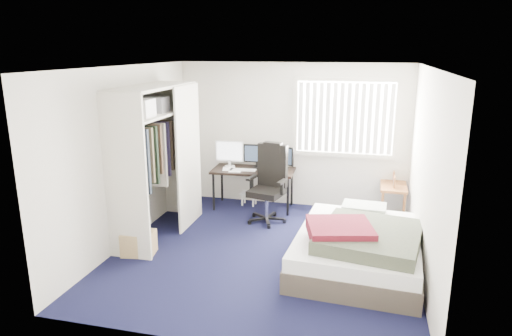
{
  "coord_description": "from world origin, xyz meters",
  "views": [
    {
      "loc": [
        1.28,
        -5.65,
        2.73
      ],
      "look_at": [
        -0.22,
        0.4,
        1.08
      ],
      "focal_mm": 32.0,
      "sensor_mm": 36.0,
      "label": 1
    }
  ],
  "objects_px": {
    "office_chair": "(269,191)",
    "bed": "(359,246)",
    "desk": "(254,167)",
    "nightstand": "(393,188)"
  },
  "relations": [
    {
      "from": "desk",
      "to": "office_chair",
      "type": "xyz_separation_m",
      "value": [
        0.39,
        -0.55,
        -0.25
      ]
    },
    {
      "from": "nightstand",
      "to": "bed",
      "type": "distance_m",
      "value": 2.05
    },
    {
      "from": "office_chair",
      "to": "nightstand",
      "type": "relative_size",
      "value": 1.53
    },
    {
      "from": "bed",
      "to": "desk",
      "type": "bearing_deg",
      "value": 134.53
    },
    {
      "from": "office_chair",
      "to": "bed",
      "type": "distance_m",
      "value": 2.0
    },
    {
      "from": "desk",
      "to": "bed",
      "type": "xyz_separation_m",
      "value": [
        1.86,
        -1.89,
        -0.45
      ]
    },
    {
      "from": "nightstand",
      "to": "office_chair",
      "type": "bearing_deg",
      "value": -161.87
    },
    {
      "from": "nightstand",
      "to": "bed",
      "type": "height_order",
      "value": "nightstand"
    },
    {
      "from": "nightstand",
      "to": "bed",
      "type": "xyz_separation_m",
      "value": [
        -0.49,
        -1.98,
        -0.21
      ]
    },
    {
      "from": "desk",
      "to": "bed",
      "type": "height_order",
      "value": "desk"
    }
  ]
}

